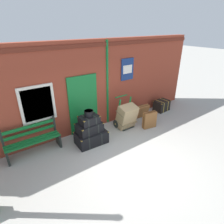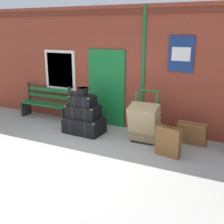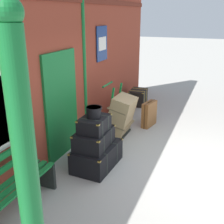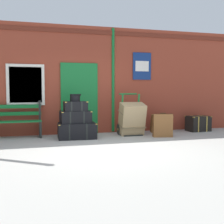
{
  "view_description": "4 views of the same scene",
  "coord_description": "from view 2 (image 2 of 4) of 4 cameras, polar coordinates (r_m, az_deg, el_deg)",
  "views": [
    {
      "loc": [
        -2.92,
        -3.12,
        3.63
      ],
      "look_at": [
        0.55,
        1.7,
        0.84
      ],
      "focal_mm": 30.0,
      "sensor_mm": 36.0,
      "label": 1
    },
    {
      "loc": [
        3.3,
        -4.3,
        2.64
      ],
      "look_at": [
        0.24,
        1.93,
        0.55
      ],
      "focal_mm": 44.91,
      "sensor_mm": 36.0,
      "label": 2
    },
    {
      "loc": [
        -4.63,
        -0.44,
        2.76
      ],
      "look_at": [
        0.38,
        1.58,
        0.84
      ],
      "focal_mm": 44.67,
      "sensor_mm": 36.0,
      "label": 3
    },
    {
      "loc": [
        -1.64,
        -6.24,
        1.29
      ],
      "look_at": [
        0.67,
        1.86,
        0.67
      ],
      "focal_mm": 47.22,
      "sensor_mm": 36.0,
      "label": 4
    }
  ],
  "objects": [
    {
      "name": "suitcase_beige",
      "position": [
        6.78,
        15.98,
        -4.24
      ],
      "size": [
        0.68,
        0.38,
        0.58
      ],
      "color": "brown",
      "rests_on": "ground"
    },
    {
      "name": "porters_trolley",
      "position": [
        6.91,
        7.0,
        -3.42
      ],
      "size": [
        0.71,
        0.56,
        1.21
      ],
      "color": "black",
      "rests_on": "ground"
    },
    {
      "name": "large_brown_trunk",
      "position": [
        6.69,
        6.57,
        -2.22
      ],
      "size": [
        0.7,
        0.64,
        0.96
      ],
      "color": "tan",
      "rests_on": "ground"
    },
    {
      "name": "steamer_trunk_base",
      "position": [
        7.35,
        -5.66,
        -2.64
      ],
      "size": [
        1.04,
        0.7,
        0.43
      ],
      "color": "black",
      "rests_on": "ground"
    },
    {
      "name": "ground_plane",
      "position": [
        6.03,
        -10.34,
        -9.52
      ],
      "size": [
        60.0,
        60.0,
        0.0
      ],
      "primitive_type": "plane",
      "color": "#A3A099"
    },
    {
      "name": "steamer_trunk_middle",
      "position": [
        7.28,
        -5.81,
        0.22
      ],
      "size": [
        0.83,
        0.57,
        0.33
      ],
      "color": "black",
      "rests_on": "steamer_trunk_base"
    },
    {
      "name": "suitcase_cream",
      "position": [
        6.1,
        11.41,
        -5.94
      ],
      "size": [
        0.56,
        0.29,
        0.68
      ],
      "color": "brown",
      "rests_on": "ground"
    },
    {
      "name": "steamer_trunk_top",
      "position": [
        7.19,
        -5.93,
        2.42
      ],
      "size": [
        0.62,
        0.46,
        0.27
      ],
      "color": "black",
      "rests_on": "steamer_trunk_middle"
    },
    {
      "name": "round_hatbox",
      "position": [
        7.14,
        -6.0,
        4.3
      ],
      "size": [
        0.29,
        0.28,
        0.19
      ],
      "color": "black",
      "rests_on": "steamer_trunk_top"
    },
    {
      "name": "platform_bench",
      "position": [
        8.69,
        -13.25,
        1.66
      ],
      "size": [
        1.6,
        0.43,
        1.01
      ],
      "color": "#146B2D",
      "rests_on": "ground"
    },
    {
      "name": "brick_facade",
      "position": [
        7.72,
        0.49,
        8.98
      ],
      "size": [
        10.4,
        0.35,
        3.2
      ],
      "color": "brown",
      "rests_on": "ground"
    }
  ]
}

